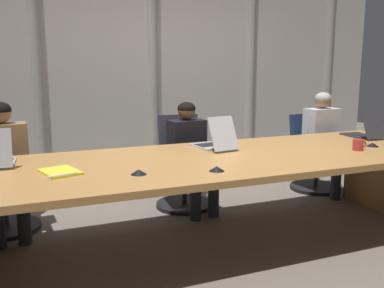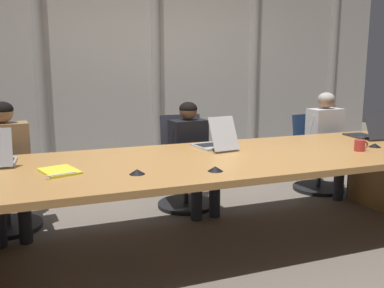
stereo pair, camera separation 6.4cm
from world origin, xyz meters
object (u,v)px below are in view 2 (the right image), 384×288
Objects in this scene: person_left_end at (6,161)px; conference_mic_left_side at (375,145)px; conference_mic_right_side at (215,169)px; spiral_notepad at (60,171)px; person_left_mid at (192,151)px; coffee_mug_near at (360,145)px; conference_mic_middle at (137,172)px; laptop_left_mid at (214,142)px; office_chair_center at (317,162)px; office_chair_left_mid at (185,173)px; person_center at (329,137)px; laptop_center at (366,132)px; office_chair_left_end at (5,193)px.

conference_mic_left_side is (3.13, -1.01, 0.11)m from person_left_end.
conference_mic_right_side is 0.31× the size of spiral_notepad.
person_left_end is at bearing -96.22° from person_left_mid.
coffee_mug_near reaches higher than conference_mic_middle.
office_chair_center is (1.66, 0.69, -0.47)m from laptop_left_mid.
laptop_left_mid reaches higher than office_chair_center.
spiral_notepad is at bearing 176.39° from coffee_mug_near.
conference_mic_left_side is (1.39, -0.46, -0.04)m from laptop_left_mid.
spiral_notepad is (-1.02, 0.36, -0.01)m from conference_mic_right_side.
spiral_notepad is (0.39, -0.94, 0.10)m from person_left_end.
conference_mic_middle is at bearing 167.76° from conference_mic_right_side.
person_left_end is at bearing 95.80° from spiral_notepad.
person_left_mid is 1.72m from conference_mic_left_side.
conference_mic_left_side is at bearing 55.34° from office_chair_left_mid.
person_left_end is 3.43m from person_center.
person_center is 1.05m from conference_mic_left_side.
laptop_center reaches higher than coffee_mug_near.
conference_mic_left_side is 2.74m from spiral_notepad.
conference_mic_middle is (-1.99, -0.09, -0.03)m from coffee_mug_near.
person_center is 10.60× the size of conference_mic_left_side.
laptop_center is 1.79m from person_left_mid.
conference_mic_left_side is at bearing 61.23° from office_chair_left_end.
spiral_notepad is at bearing 12.61° from office_chair_left_end.
person_left_end reaches higher than laptop_center.
laptop_left_mid is 0.56m from person_left_mid.
coffee_mug_near is at bearing 138.76° from laptop_center.
conference_mic_right_side is (-2.00, -0.72, -0.04)m from laptop_center.
office_chair_left_mid is 1.74m from person_left_end.
conference_mic_left_side is at bearing 67.75° from person_left_end.
office_chair_left_end is 8.10× the size of conference_mic_left_side.
laptop_center is at bearing 69.37° from office_chair_left_end.
coffee_mug_near is at bearing 2.47° from conference_mic_middle.
laptop_center is 0.52× the size of office_chair_center.
conference_mic_right_side reaches higher than spiral_notepad.
office_chair_left_end is 6.51× the size of coffee_mug_near.
office_chair_left_mid is at bearing -97.61° from office_chair_center.
coffee_mug_near is 2.00m from conference_mic_middle.
laptop_left_mid reaches higher than conference_mic_left_side.
spiral_notepad is at bearing -76.64° from person_center.
laptop_left_mid is 0.41× the size of person_center.
conference_mic_left_side is (3.16, -1.15, 0.43)m from office_chair_left_end.
person_left_mid is at bearing 136.43° from coffee_mug_near.
laptop_left_mid is 0.54× the size of office_chair_left_end.
coffee_mug_near reaches higher than spiral_notepad.
spiral_notepad is (-3.01, -1.09, 0.42)m from office_chair_center.
person_center is at bearing 3.71° from laptop_center.
office_chair_left_end is 2.51× the size of spiral_notepad.
person_left_end is 1.92m from conference_mic_right_side.
person_center is (0.02, 0.58, -0.15)m from laptop_center.
person_center reaches higher than laptop_left_mid.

